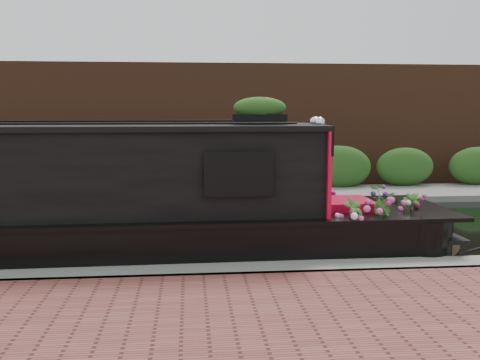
{
  "coord_description": "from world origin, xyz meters",
  "views": [
    {
      "loc": [
        -0.17,
        -10.76,
        2.53
      ],
      "look_at": [
        0.79,
        -0.6,
        1.17
      ],
      "focal_mm": 40.0,
      "sensor_mm": 36.0,
      "label": 1
    }
  ],
  "objects": [
    {
      "name": "near_bank_coping",
      "position": [
        0.0,
        -3.3,
        0.0
      ],
      "size": [
        40.0,
        0.6,
        0.5
      ],
      "primitive_type": "cube",
      "color": "gray",
      "rests_on": "ground"
    },
    {
      "name": "ground",
      "position": [
        0.0,
        0.0,
        0.0
      ],
      "size": [
        80.0,
        80.0,
        0.0
      ],
      "primitive_type": "plane",
      "color": "black",
      "rests_on": "ground"
    },
    {
      "name": "far_hedge",
      "position": [
        0.0,
        5.1,
        0.0
      ],
      "size": [
        40.0,
        1.1,
        2.8
      ],
      "primitive_type": "cube",
      "color": "#26511B",
      "rests_on": "ground"
    },
    {
      "name": "narrowboat",
      "position": [
        -2.35,
        -1.96,
        0.87
      ],
      "size": [
        12.56,
        2.4,
        2.96
      ],
      "rotation": [
        0.0,
        0.0,
        0.02
      ],
      "color": "black",
      "rests_on": "ground"
    },
    {
      "name": "far_brick_wall",
      "position": [
        0.0,
        7.2,
        0.0
      ],
      "size": [
        40.0,
        1.0,
        8.0
      ],
      "primitive_type": "cube",
      "color": "#542F1C",
      "rests_on": "ground"
    },
    {
      "name": "rope_fender",
      "position": [
        4.29,
        -1.96,
        0.18
      ],
      "size": [
        0.35,
        0.41,
        0.35
      ],
      "primitive_type": "cylinder",
      "rotation": [
        1.57,
        0.0,
        0.0
      ],
      "color": "brown",
      "rests_on": "ground"
    },
    {
      "name": "far_bank_path",
      "position": [
        0.0,
        4.2,
        0.0
      ],
      "size": [
        40.0,
        2.4,
        0.34
      ],
      "primitive_type": "cube",
      "color": "slate",
      "rests_on": "ground"
    }
  ]
}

